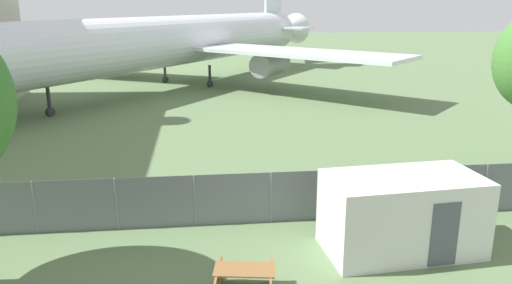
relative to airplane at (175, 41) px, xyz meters
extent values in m
cylinder|color=slate|center=(-3.34, -28.76, -3.09)|extent=(0.07, 0.07, 1.78)
cylinder|color=slate|center=(-0.80, -28.76, -3.09)|extent=(0.07, 0.07, 1.78)
cylinder|color=slate|center=(1.75, -28.76, -3.09)|extent=(0.07, 0.07, 1.78)
cylinder|color=slate|center=(4.29, -28.76, -3.09)|extent=(0.07, 0.07, 1.78)
cylinder|color=slate|center=(6.84, -28.76, -3.09)|extent=(0.07, 0.07, 1.78)
cylinder|color=slate|center=(9.39, -28.76, -3.09)|extent=(0.07, 0.07, 1.78)
cylinder|color=slate|center=(11.93, -28.76, -3.09)|extent=(0.07, 0.07, 1.78)
cube|color=slate|center=(4.29, -28.76, -3.09)|extent=(56.00, 0.01, 1.78)
cylinder|color=white|center=(-0.29, -0.39, 0.06)|extent=(26.62, 34.52, 4.20)
cone|color=white|center=(12.87, 17.76, 0.06)|extent=(6.14, 6.47, 3.78)
cube|color=white|center=(9.79, -5.25, -0.57)|extent=(16.67, 16.35, 0.30)
cylinder|color=#939399|center=(7.85, -3.37, -1.67)|extent=(3.75, 4.17, 1.89)
cube|color=white|center=(-8.04, 7.67, -0.57)|extent=(18.33, 13.24, 0.30)
cylinder|color=#939399|center=(-5.65, 6.40, -1.67)|extent=(3.75, 4.17, 1.89)
cube|color=white|center=(10.59, 14.61, 0.48)|extent=(9.45, 8.14, 0.20)
cylinder|color=#2D2D33|center=(-7.83, -10.81, -3.01)|extent=(0.24, 0.24, 1.94)
cylinder|color=#2D2D33|center=(-7.83, -10.81, -3.70)|extent=(0.57, 0.63, 0.56)
cylinder|color=#2D2D33|center=(2.92, -0.27, -3.01)|extent=(0.24, 0.24, 1.94)
cylinder|color=#2D2D33|center=(2.92, -0.27, -3.70)|extent=(0.57, 0.63, 0.56)
cylinder|color=#2D2D33|center=(-1.16, 2.69, -3.01)|extent=(0.24, 0.24, 1.94)
cylinder|color=#2D2D33|center=(-1.16, 2.69, -3.70)|extent=(0.57, 0.63, 0.56)
cube|color=silver|center=(7.87, -31.16, -2.81)|extent=(4.70, 2.75, 2.34)
cube|color=#4C515B|center=(8.65, -32.30, -2.98)|extent=(0.84, 0.10, 1.90)
cube|color=brown|center=(3.00, -33.08, -3.24)|extent=(1.64, 0.99, 0.04)
cube|color=brown|center=(3.09, -32.53, -3.54)|extent=(1.56, 0.52, 0.04)
cube|color=brown|center=(3.66, -33.18, -3.61)|extent=(0.28, 1.39, 0.74)
cube|color=brown|center=(2.34, -32.97, -3.61)|extent=(0.28, 1.39, 0.74)
camera|label=1|loc=(2.03, -44.25, 3.23)|focal=35.00mm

